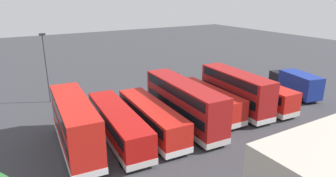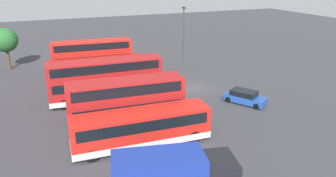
# 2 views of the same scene
# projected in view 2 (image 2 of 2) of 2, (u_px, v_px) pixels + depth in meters

# --- Properties ---
(ground_plane) EXTENTS (140.00, 140.00, 0.00)m
(ground_plane) POSITION_uv_depth(u_px,v_px,m) (193.00, 88.00, 38.67)
(ground_plane) COLOR #38383D
(bus_single_deck_near_end) EXTENTS (3.19, 11.28, 2.95)m
(bus_single_deck_near_end) POSITION_uv_depth(u_px,v_px,m) (142.00, 127.00, 25.34)
(bus_single_deck_near_end) COLOR red
(bus_single_deck_near_end) RESTS_ON ground
(bus_double_decker_second) EXTENTS (3.30, 10.34, 4.55)m
(bus_double_decker_second) POSITION_uv_depth(u_px,v_px,m) (126.00, 103.00, 27.95)
(bus_double_decker_second) COLOR #A51919
(bus_double_decker_second) RESTS_ON ground
(bus_single_deck_third) EXTENTS (2.93, 10.22, 2.95)m
(bus_single_deck_third) POSITION_uv_depth(u_px,v_px,m) (126.00, 97.00, 31.39)
(bus_single_deck_third) COLOR red
(bus_single_deck_third) RESTS_ON ground
(bus_double_decker_fourth) EXTENTS (3.15, 12.17, 4.55)m
(bus_double_decker_fourth) POSITION_uv_depth(u_px,v_px,m) (106.00, 79.00, 34.17)
(bus_double_decker_fourth) COLOR #A51919
(bus_double_decker_fourth) RESTS_ON ground
(bus_single_deck_fifth) EXTENTS (3.19, 11.28, 2.95)m
(bus_single_deck_fifth) POSITION_uv_depth(u_px,v_px,m) (100.00, 77.00, 37.64)
(bus_single_deck_fifth) COLOR red
(bus_single_deck_fifth) RESTS_ON ground
(bus_single_deck_sixth) EXTENTS (3.42, 12.12, 2.95)m
(bus_single_deck_sixth) POSITION_uv_depth(u_px,v_px,m) (97.00, 69.00, 40.60)
(bus_single_deck_sixth) COLOR #B71411
(bus_single_deck_sixth) RESTS_ON ground
(bus_double_decker_seventh) EXTENTS (3.40, 10.87, 4.55)m
(bus_double_decker_seventh) POSITION_uv_depth(u_px,v_px,m) (92.00, 56.00, 43.63)
(bus_double_decker_seventh) COLOR red
(bus_double_decker_seventh) RESTS_ON ground
(box_truck_blue) EXTENTS (4.05, 7.86, 3.20)m
(box_truck_blue) POSITION_uv_depth(u_px,v_px,m) (172.00, 176.00, 19.12)
(box_truck_blue) COLOR navy
(box_truck_blue) RESTS_ON ground
(car_hatchback_silver) EXTENTS (4.68, 3.79, 1.43)m
(car_hatchback_silver) POSITION_uv_depth(u_px,v_px,m) (245.00, 97.00, 33.92)
(car_hatchback_silver) COLOR #1E479E
(car_hatchback_silver) RESTS_ON ground
(lamp_post_tall) EXTENTS (0.70, 0.30, 8.53)m
(lamp_post_tall) POSITION_uv_depth(u_px,v_px,m) (184.00, 31.00, 47.56)
(lamp_post_tall) COLOR #38383D
(lamp_post_tall) RESTS_ON ground
(tree_leftmost) EXTENTS (3.38, 3.38, 5.97)m
(tree_leftmost) POSITION_uv_depth(u_px,v_px,m) (5.00, 40.00, 44.75)
(tree_leftmost) COLOR #4C3823
(tree_leftmost) RESTS_ON ground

